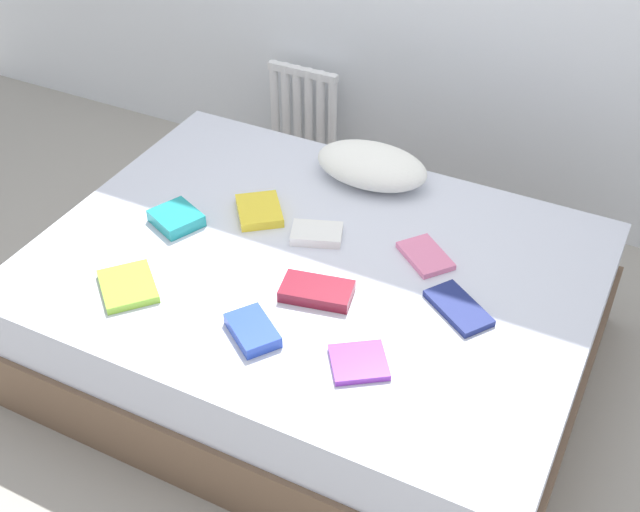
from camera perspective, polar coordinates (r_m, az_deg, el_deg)
ground_plane at (r=3.22m, az=-0.40°, el=-7.16°), size 8.00×8.00×0.00m
bed at (r=3.05m, az=-0.42°, el=-3.94°), size 2.00×1.50×0.50m
radiator at (r=4.11m, az=-1.20°, el=10.33°), size 0.37×0.04×0.45m
pillow at (r=3.26m, az=3.68°, el=6.42°), size 0.46×0.29×0.14m
textbook_maroon at (r=2.72m, az=-0.23°, el=-2.51°), size 0.26×0.18×0.04m
textbook_blue at (r=2.59m, az=-4.84°, el=-5.27°), size 0.23×0.21×0.04m
textbook_lime at (r=2.82m, az=-13.46°, el=-2.10°), size 0.28×0.28×0.03m
textbook_navy at (r=2.71m, az=9.78°, el=-3.65°), size 0.27×0.24×0.02m
textbook_white at (r=2.97m, az=-0.23°, el=1.58°), size 0.22×0.18×0.04m
textbook_purple at (r=2.50m, az=2.77°, el=-7.53°), size 0.23×0.23×0.02m
textbook_teal at (r=3.08m, az=-10.15°, el=2.65°), size 0.22×0.21×0.05m
textbook_yellow at (r=3.10m, az=-4.33°, el=3.22°), size 0.25×0.26×0.04m
textbook_pink at (r=2.90m, az=7.48°, el=0.01°), size 0.24×0.23×0.02m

